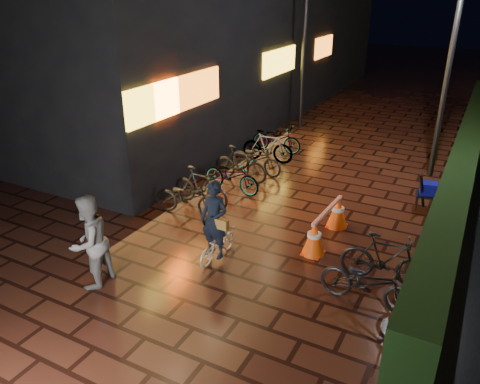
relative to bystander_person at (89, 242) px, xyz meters
The scene contains 11 objects.
ground 3.22m from the bystander_person, 41.02° to the left, with size 80.00×80.00×0.00m, color #381911.
hedge 11.51m from the bystander_person, 60.68° to the left, with size 0.70×20.00×1.00m, color black.
bystander_person is the anchor object (origin of this frame).
storefront_block 15.72m from the bystander_person, 117.90° to the left, with size 12.09×22.00×9.00m.
lamp_post_hedge 10.28m from the bystander_person, 61.34° to the left, with size 0.54×0.16×5.69m.
lamp_post_sf 12.06m from the bystander_person, 92.39° to the left, with size 0.55×0.27×5.87m.
cyclist 2.43m from the bystander_person, 49.06° to the left, with size 0.64×1.24×1.74m.
traffic_barrier 4.96m from the bystander_person, 47.98° to the left, with size 0.55×1.90×0.76m.
cart_assembly 8.05m from the bystander_person, 51.36° to the left, with size 0.63×0.66×1.05m.
parked_bikes_storefront 5.84m from the bystander_person, 89.75° to the left, with size 2.05×6.08×1.01m.
parked_bikes_hedge 5.22m from the bystander_person, 24.52° to the left, with size 1.84×1.47×1.01m.
Camera 1 is at (3.56, -7.27, 5.18)m, focal length 35.00 mm.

